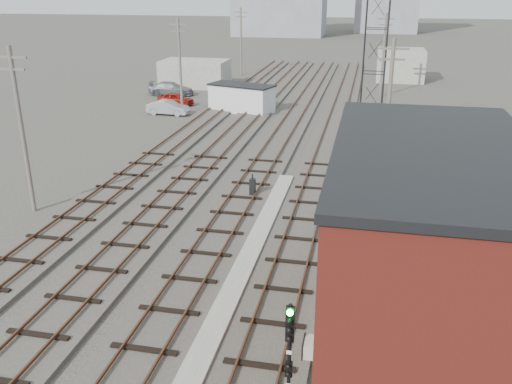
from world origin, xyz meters
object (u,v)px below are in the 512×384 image
(site_trailer, at_px, (242,98))
(car_red, at_px, (176,99))
(switch_stand, at_px, (253,187))
(car_grey, at_px, (171,89))
(car_silver, at_px, (168,108))
(signal_mast, at_px, (289,354))

(site_trailer, bearing_deg, car_red, -174.67)
(switch_stand, distance_m, car_grey, 33.44)
(switch_stand, bearing_deg, site_trailer, 108.68)
(switch_stand, height_order, car_silver, switch_stand)
(site_trailer, bearing_deg, switch_stand, -57.24)
(switch_stand, distance_m, car_silver, 23.60)
(site_trailer, distance_m, car_silver, 7.25)
(site_trailer, bearing_deg, car_grey, 163.42)
(switch_stand, height_order, site_trailer, site_trailer)
(switch_stand, bearing_deg, car_silver, 126.33)
(switch_stand, height_order, car_grey, switch_stand)
(car_red, xyz_separation_m, car_grey, (-2.39, 5.13, 0.09))
(car_red, bearing_deg, car_silver, -162.28)
(signal_mast, bearing_deg, site_trailer, 105.21)
(signal_mast, height_order, switch_stand, signal_mast)
(car_silver, relative_size, car_grey, 0.81)
(signal_mast, relative_size, site_trailer, 0.54)
(signal_mast, xyz_separation_m, site_trailer, (-10.71, 39.39, -0.80))
(car_silver, distance_m, car_grey, 10.05)
(switch_stand, relative_size, car_grey, 0.27)
(car_grey, bearing_deg, switch_stand, -155.11)
(signal_mast, height_order, car_silver, signal_mast)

